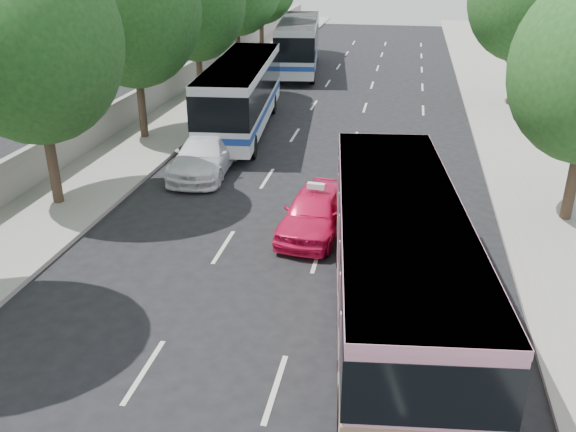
% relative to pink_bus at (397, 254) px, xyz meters
% --- Properties ---
extents(ground, '(120.00, 120.00, 0.00)m').
position_rel_pink_bus_xyz_m(ground, '(-3.28, -0.57, -2.06)').
color(ground, black).
rests_on(ground, ground).
extents(sidewalk_left, '(4.00, 90.00, 0.15)m').
position_rel_pink_bus_xyz_m(sidewalk_left, '(-11.78, 19.43, -1.99)').
color(sidewalk_left, '#9E998E').
rests_on(sidewalk_left, ground).
extents(sidewalk_right, '(4.00, 90.00, 0.12)m').
position_rel_pink_bus_xyz_m(sidewalk_right, '(5.22, 19.43, -2.00)').
color(sidewalk_right, '#9E998E').
rests_on(sidewalk_right, ground).
extents(low_wall, '(0.30, 90.00, 1.50)m').
position_rel_pink_bus_xyz_m(low_wall, '(-13.58, 19.43, -1.16)').
color(low_wall, '#9E998E').
rests_on(low_wall, sidewalk_left).
extents(tree_left_b, '(5.70, 5.70, 8.88)m').
position_rel_pink_bus_xyz_m(tree_left_b, '(-11.70, 5.37, 3.75)').
color(tree_left_b, '#38281E').
rests_on(tree_left_b, ground).
extents(tree_left_c, '(6.00, 6.00, 9.35)m').
position_rel_pink_bus_xyz_m(tree_left_c, '(-11.90, 13.37, 4.06)').
color(tree_left_c, '#38281E').
rests_on(tree_left_c, ground).
extents(pink_bus, '(3.89, 10.64, 3.32)m').
position_rel_pink_bus_xyz_m(pink_bus, '(0.00, 0.00, 0.00)').
color(pink_bus, pink).
rests_on(pink_bus, ground).
extents(pink_taxi, '(2.21, 4.52, 1.48)m').
position_rel_pink_bus_xyz_m(pink_taxi, '(-2.60, 5.02, -1.32)').
color(pink_taxi, '#E0134A').
rests_on(pink_taxi, ground).
extents(white_pickup, '(2.38, 5.24, 1.49)m').
position_rel_pink_bus_xyz_m(white_pickup, '(-7.78, 9.70, -1.32)').
color(white_pickup, white).
rests_on(white_pickup, ground).
extents(tour_coach_front, '(3.59, 11.55, 3.40)m').
position_rel_pink_bus_xyz_m(tour_coach_front, '(-7.78, 15.53, -0.02)').
color(tour_coach_front, silver).
rests_on(tour_coach_front, ground).
extents(tour_coach_rear, '(4.04, 12.12, 3.56)m').
position_rel_pink_bus_xyz_m(tour_coach_rear, '(-7.78, 30.99, 0.08)').
color(tour_coach_rear, silver).
rests_on(tour_coach_rear, ground).
extents(taxi_roof_sign, '(0.57, 0.24, 0.18)m').
position_rel_pink_bus_xyz_m(taxi_roof_sign, '(-2.60, 5.02, -0.49)').
color(taxi_roof_sign, silver).
rests_on(taxi_roof_sign, pink_taxi).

